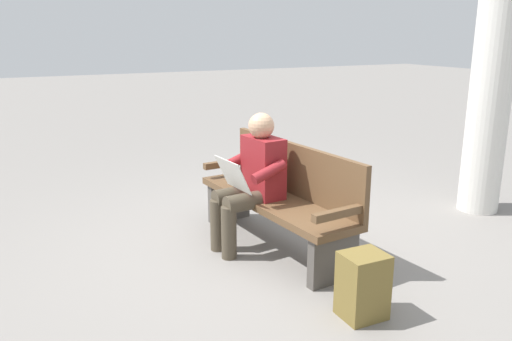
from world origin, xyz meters
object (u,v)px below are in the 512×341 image
(bench_near, at_px, (281,195))
(backpack, at_px, (362,285))
(person_seated, at_px, (252,178))
(support_pillar, at_px, (498,27))

(bench_near, height_order, backpack, bench_near)
(bench_near, height_order, person_seated, person_seated)
(person_seated, distance_m, backpack, 1.42)
(person_seated, height_order, backpack, person_seated)
(backpack, relative_size, support_pillar, 0.12)
(bench_near, xyz_separation_m, backpack, (-1.28, 0.11, -0.24))
(support_pillar, bearing_deg, backpack, 115.05)
(support_pillar, bearing_deg, person_seated, 85.35)
(support_pillar, bearing_deg, bench_near, 86.72)
(backpack, bearing_deg, person_seated, 5.54)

